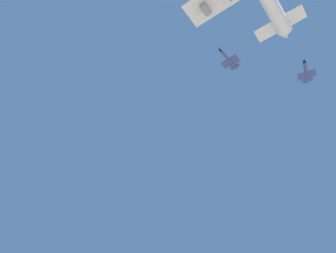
% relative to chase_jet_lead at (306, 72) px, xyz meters
% --- Properties ---
extents(chase_jet_lead, '(15.16, 9.03, 4.00)m').
position_rel_chase_jet_lead_xyz_m(chase_jet_lead, '(0.00, 0.00, 0.00)').
color(chase_jet_lead, '#38478C').
extents(chase_jet_trailing, '(15.22, 8.34, 4.00)m').
position_rel_chase_jet_lead_xyz_m(chase_jet_trailing, '(28.56, -22.13, 3.56)').
color(chase_jet_trailing, '#38478C').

